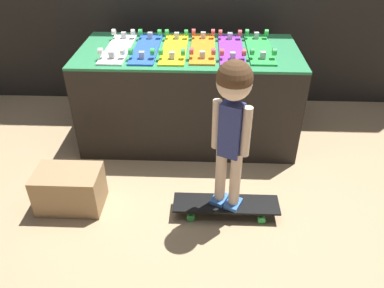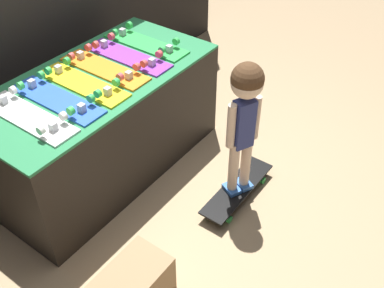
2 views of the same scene
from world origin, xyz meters
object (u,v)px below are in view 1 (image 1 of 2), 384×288
Objects in this scene: skateboard_green_on_rack at (259,47)px; storage_box at (70,189)px; skateboard_on_floor at (226,205)px; skateboard_purple_on_rack at (231,48)px; skateboard_orange_on_rack at (203,47)px; skateboard_blue_on_rack at (146,47)px; skateboard_yellow_on_rack at (175,48)px; child at (232,111)px; skateboard_white_on_rack at (118,47)px.

skateboard_green_on_rack reaches higher than storage_box.
skateboard_purple_on_rack is at bearing 87.84° from skateboard_on_floor.
skateboard_orange_on_rack is 0.98× the size of skateboard_on_floor.
skateboard_blue_on_rack and skateboard_yellow_on_rack have the same top height.
skateboard_blue_on_rack and skateboard_orange_on_rack have the same top height.
skateboard_orange_on_rack reaches higher than storage_box.
skateboard_orange_on_rack is 1.04m from child.
skateboard_yellow_on_rack is at bearing 55.40° from storage_box.
skateboard_on_floor is (0.63, -0.99, -0.74)m from skateboard_blue_on_rack.
skateboard_green_on_rack is at bearing 1.22° from skateboard_orange_on_rack.
skateboard_yellow_on_rack is 1.31m from skateboard_on_floor.
skateboard_green_on_rack is (1.12, 0.04, 0.00)m from skateboard_white_on_rack.
skateboard_white_on_rack and skateboard_yellow_on_rack have the same top height.
skateboard_green_on_rack is at bearing 2.03° from skateboard_white_on_rack.
skateboard_green_on_rack is 0.98× the size of skateboard_on_floor.
child reaches higher than storage_box.
skateboard_blue_on_rack is 1.00× the size of skateboard_yellow_on_rack.
skateboard_orange_on_rack is 1.48m from storage_box.
skateboard_yellow_on_rack is at bearing 137.09° from child.
storage_box is (-0.21, -0.95, -0.67)m from skateboard_white_on_rack.
skateboard_blue_on_rack is 0.67m from skateboard_purple_on_rack.
skateboard_blue_on_rack is (0.22, 0.00, 0.00)m from skateboard_white_on_rack.
skateboard_purple_on_rack is at bearing 112.62° from child.
skateboard_white_on_rack is 1.18m from storage_box.
skateboard_yellow_on_rack is at bearing 0.64° from skateboard_blue_on_rack.
skateboard_orange_on_rack is at bearing -178.78° from skateboard_green_on_rack.
skateboard_purple_on_rack is at bearing 1.33° from skateboard_yellow_on_rack.
skateboard_blue_on_rack and skateboard_green_on_rack have the same top height.
skateboard_blue_on_rack is at bearing -176.77° from skateboard_orange_on_rack.
skateboard_purple_on_rack is (0.45, 0.01, 0.00)m from skateboard_yellow_on_rack.
storage_box is at bearing -157.25° from child.
skateboard_purple_on_rack is 0.22m from skateboard_green_on_rack.
skateboard_on_floor is at bearing -79.69° from skateboard_orange_on_rack.
storage_box is at bearing -143.35° from skateboard_green_on_rack.
child reaches higher than skateboard_orange_on_rack.
skateboard_white_on_rack is 1.00× the size of skateboard_yellow_on_rack.
skateboard_white_on_rack is 1.50m from skateboard_on_floor.
skateboard_green_on_rack is (0.67, 0.03, 0.00)m from skateboard_yellow_on_rack.
skateboard_white_on_rack is 1.31m from child.
child is (0.86, -0.99, -0.01)m from skateboard_white_on_rack.
child is (0.41, -1.00, -0.01)m from skateboard_yellow_on_rack.
child is at bearing -79.69° from skateboard_orange_on_rack.
skateboard_yellow_on_rack is 0.67m from skateboard_green_on_rack.
skateboard_blue_on_rack is 1.39m from skateboard_on_floor.
skateboard_white_on_rack is at bearing -177.97° from skateboard_green_on_rack.
skateboard_white_on_rack is 0.89m from skateboard_purple_on_rack.
skateboard_green_on_rack is 0.69× the size of child.
skateboard_on_floor is (0.19, -1.02, -0.74)m from skateboard_orange_on_rack.
storage_box is at bearing -114.60° from skateboard_blue_on_rack.
child is at bearing -92.16° from skateboard_purple_on_rack.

